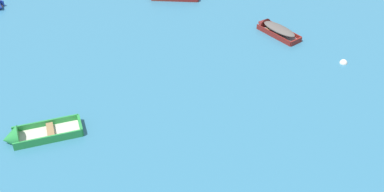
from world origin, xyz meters
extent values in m
cube|color=gray|center=(5.73, 27.56, 0.04)|extent=(1.90, 2.52, 0.07)
cube|color=maroon|center=(5.36, 27.35, 0.14)|extent=(1.29, 2.24, 0.29)
cube|color=maroon|center=(6.11, 27.78, 0.14)|extent=(1.29, 2.24, 0.29)
cube|color=maroon|center=(6.35, 26.46, 0.14)|extent=(0.78, 0.49, 0.29)
cone|color=maroon|center=(5.09, 28.72, 0.16)|extent=(1.01, 0.91, 0.83)
cube|color=#937047|center=(5.80, 27.45, 0.20)|extent=(0.80, 0.61, 0.03)
cube|color=#937047|center=(5.44, 28.10, 0.20)|extent=(0.80, 0.61, 0.03)
ellipsoid|color=#59514C|center=(5.73, 27.56, 0.38)|extent=(1.76, 2.32, 0.26)
cube|color=beige|center=(-6.40, 21.01, 0.05)|extent=(2.78, 1.41, 0.09)
cube|color=#288C3D|center=(-6.32, 20.48, 0.18)|extent=(2.75, 0.50, 0.37)
cube|color=#288C3D|center=(-6.49, 21.54, 0.18)|extent=(2.75, 0.50, 0.37)
cube|color=#288C3D|center=(-5.04, 21.23, 0.18)|extent=(0.27, 1.06, 0.37)
cone|color=#288C3D|center=(-7.83, 20.79, 0.20)|extent=(0.79, 1.11, 1.03)
cube|color=#937047|center=(-6.26, 21.03, 0.26)|extent=(0.43, 0.99, 0.03)
sphere|color=silver|center=(8.13, 24.23, 0.00)|extent=(0.39, 0.39, 0.39)
camera|label=1|loc=(-3.03, 4.49, 13.73)|focal=46.43mm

